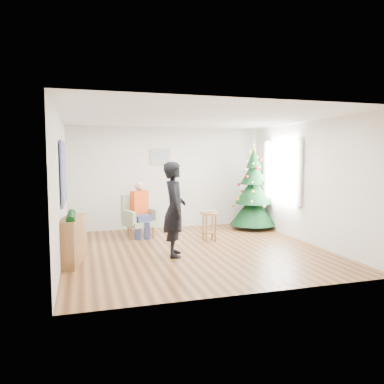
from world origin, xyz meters
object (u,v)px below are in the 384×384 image
object	(u,v)px
christmas_tree	(253,192)
console	(72,241)
stool	(209,226)
standing_man	(175,209)
armchair	(139,222)

from	to	relation	value
christmas_tree	console	world-z (taller)	christmas_tree
stool	standing_man	bearing A→B (deg)	-135.72
armchair	standing_man	bearing A→B (deg)	-101.72
standing_man	console	size ratio (longest dim) A/B	1.76
console	armchair	bearing A→B (deg)	63.73
standing_man	stool	bearing A→B (deg)	-35.27
christmas_tree	console	xyz separation A→B (m)	(-4.40, -2.01, -0.56)
armchair	christmas_tree	bearing A→B (deg)	-20.63
armchair	stool	bearing A→B (deg)	-55.15
christmas_tree	standing_man	size ratio (longest dim) A/B	1.21
stool	console	size ratio (longest dim) A/B	0.63
christmas_tree	armchair	world-z (taller)	christmas_tree
armchair	standing_man	world-z (taller)	standing_man
standing_man	console	world-z (taller)	standing_man
standing_man	christmas_tree	bearing A→B (deg)	-41.29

